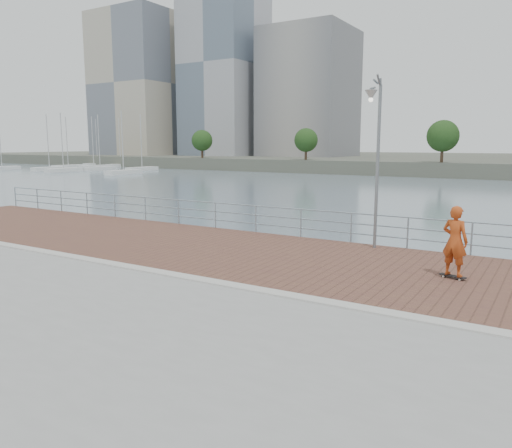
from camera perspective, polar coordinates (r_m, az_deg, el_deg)
The scene contains 10 objects.
water at distance 13.83m, azimuth -4.50°, elevation -14.79°, with size 400.00×400.00×0.00m, color slate.
seawall at distance 10.21m, azimuth -22.28°, elevation -18.39°, with size 40.00×24.00×2.00m, color gray.
brick_lane at distance 16.09m, azimuth 3.00°, elevation -3.76°, with size 40.00×6.80×0.02m, color brown.
curb at distance 13.14m, azimuth -4.61°, elevation -6.67°, with size 40.00×0.40×0.06m, color #B7B5AD.
guardrail at distance 18.96m, azimuth 7.95°, elevation 0.24°, with size 39.06×0.06×1.13m.
street_lamp at distance 17.15m, azimuth 13.43°, elevation 10.10°, with size 0.41×1.18×5.57m.
skateboard at distance 14.49m, azimuth 21.56°, elevation -5.56°, with size 0.74×0.38×0.08m.
skateboarder at distance 14.29m, azimuth 21.78°, elevation -1.80°, with size 0.69×0.45×1.89m, color #B44418.
shoreline_trees at distance 88.55m, azimuth 21.82°, elevation 9.06°, with size 109.65×5.22×6.95m.
marina at distance 115.56m, azimuth -18.83°, elevation 6.18°, with size 35.68×31.31×11.59m.
Camera 1 is at (7.50, -10.17, 3.61)m, focal length 35.00 mm.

